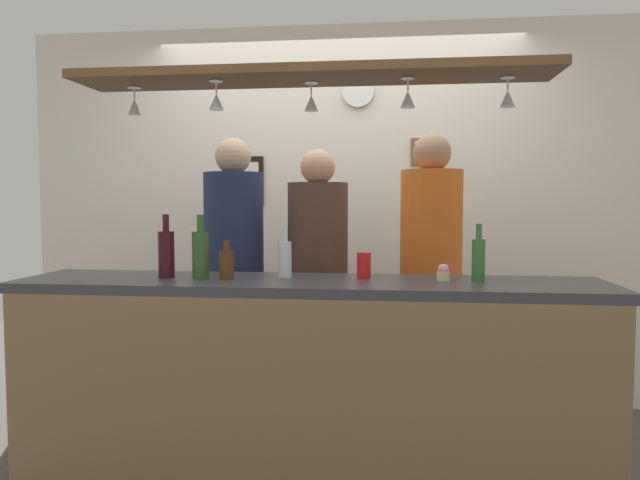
# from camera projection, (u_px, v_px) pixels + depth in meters

# --- Properties ---
(ground_plane) EXTENTS (8.00, 8.00, 0.00)m
(ground_plane) POSITION_uv_depth(u_px,v_px,m) (318.00, 464.00, 3.12)
(ground_plane) COLOR #4C4742
(back_wall) EXTENTS (4.40, 0.06, 2.60)m
(back_wall) POSITION_uv_depth(u_px,v_px,m) (337.00, 214.00, 4.12)
(back_wall) COLOR silver
(back_wall) RESTS_ON ground_plane
(bar_counter) EXTENTS (2.70, 0.55, 1.03)m
(bar_counter) POSITION_uv_depth(u_px,v_px,m) (304.00, 361.00, 2.57)
(bar_counter) COLOR #38383D
(bar_counter) RESTS_ON ground_plane
(overhead_glass_rack) EXTENTS (2.20, 0.36, 0.04)m
(overhead_glass_rack) POSITION_uv_depth(u_px,v_px,m) (310.00, 75.00, 2.69)
(overhead_glass_rack) COLOR brown
(hanging_wineglass_far_left) EXTENTS (0.07, 0.07, 0.13)m
(hanging_wineglass_far_left) POSITION_uv_depth(u_px,v_px,m) (135.00, 106.00, 2.87)
(hanging_wineglass_far_left) COLOR silver
(hanging_wineglass_far_left) RESTS_ON overhead_glass_rack
(hanging_wineglass_left) EXTENTS (0.07, 0.07, 0.13)m
(hanging_wineglass_left) POSITION_uv_depth(u_px,v_px,m) (216.00, 101.00, 2.72)
(hanging_wineglass_left) COLOR silver
(hanging_wineglass_left) RESTS_ON overhead_glass_rack
(hanging_wineglass_center_left) EXTENTS (0.07, 0.07, 0.13)m
(hanging_wineglass_center_left) POSITION_uv_depth(u_px,v_px,m) (310.00, 102.00, 2.76)
(hanging_wineglass_center_left) COLOR silver
(hanging_wineglass_center_left) RESTS_ON overhead_glass_rack
(hanging_wineglass_center) EXTENTS (0.07, 0.07, 0.13)m
(hanging_wineglass_center) POSITION_uv_depth(u_px,v_px,m) (408.00, 98.00, 2.65)
(hanging_wineglass_center) COLOR silver
(hanging_wineglass_center) RESTS_ON overhead_glass_rack
(hanging_wineglass_center_right) EXTENTS (0.07, 0.07, 0.13)m
(hanging_wineglass_center_right) POSITION_uv_depth(u_px,v_px,m) (507.00, 98.00, 2.64)
(hanging_wineglass_center_right) COLOR silver
(hanging_wineglass_center_right) RESTS_ON overhead_glass_rack
(person_left_navy_shirt) EXTENTS (0.34, 0.34, 1.75)m
(person_left_navy_shirt) POSITION_uv_depth(u_px,v_px,m) (234.00, 259.00, 3.39)
(person_left_navy_shirt) COLOR #2D334C
(person_left_navy_shirt) RESTS_ON ground_plane
(person_middle_brown_shirt) EXTENTS (0.34, 0.34, 1.68)m
(person_middle_brown_shirt) POSITION_uv_depth(u_px,v_px,m) (318.00, 268.00, 3.34)
(person_middle_brown_shirt) COLOR #2D334C
(person_middle_brown_shirt) RESTS_ON ground_plane
(person_right_orange_shirt) EXTENTS (0.34, 0.34, 1.76)m
(person_right_orange_shirt) POSITION_uv_depth(u_px,v_px,m) (431.00, 260.00, 3.26)
(person_right_orange_shirt) COLOR #2D334C
(person_right_orange_shirt) RESTS_ON ground_plane
(bottle_beer_green_import) EXTENTS (0.06, 0.06, 0.26)m
(bottle_beer_green_import) POSITION_uv_depth(u_px,v_px,m) (478.00, 258.00, 2.67)
(bottle_beer_green_import) COLOR #336B2D
(bottle_beer_green_import) RESTS_ON bar_counter
(bottle_wine_dark_red) EXTENTS (0.08, 0.08, 0.30)m
(bottle_wine_dark_red) POSITION_uv_depth(u_px,v_px,m) (166.00, 253.00, 2.79)
(bottle_wine_dark_red) COLOR #380F19
(bottle_wine_dark_red) RESTS_ON bar_counter
(bottle_champagne_green) EXTENTS (0.08, 0.08, 0.30)m
(bottle_champagne_green) POSITION_uv_depth(u_px,v_px,m) (201.00, 253.00, 2.75)
(bottle_champagne_green) COLOR #2D5623
(bottle_champagne_green) RESTS_ON bar_counter
(bottle_soda_clear) EXTENTS (0.06, 0.06, 0.23)m
(bottle_soda_clear) POSITION_uv_depth(u_px,v_px,m) (285.00, 258.00, 2.79)
(bottle_soda_clear) COLOR silver
(bottle_soda_clear) RESTS_ON bar_counter
(bottle_beer_brown_stubby) EXTENTS (0.07, 0.07, 0.18)m
(bottle_beer_brown_stubby) POSITION_uv_depth(u_px,v_px,m) (227.00, 264.00, 2.72)
(bottle_beer_brown_stubby) COLOR #512D14
(bottle_beer_brown_stubby) RESTS_ON bar_counter
(drink_can) EXTENTS (0.07, 0.07, 0.12)m
(drink_can) POSITION_uv_depth(u_px,v_px,m) (364.00, 265.00, 2.76)
(drink_can) COLOR red
(drink_can) RESTS_ON bar_counter
(cupcake) EXTENTS (0.06, 0.06, 0.08)m
(cupcake) POSITION_uv_depth(u_px,v_px,m) (444.00, 273.00, 2.67)
(cupcake) COLOR beige
(cupcake) RESTS_ON bar_counter
(picture_frame_caricature) EXTENTS (0.26, 0.02, 0.34)m
(picture_frame_caricature) POSITION_uv_depth(u_px,v_px,m) (245.00, 181.00, 4.14)
(picture_frame_caricature) COLOR black
(picture_frame_caricature) RESTS_ON back_wall
(picture_frame_upper_small) EXTENTS (0.22, 0.02, 0.18)m
(picture_frame_upper_small) POSITION_uv_depth(u_px,v_px,m) (427.00, 151.00, 3.98)
(picture_frame_upper_small) COLOR brown
(picture_frame_upper_small) RESTS_ON back_wall
(wall_clock) EXTENTS (0.22, 0.03, 0.22)m
(wall_clock) POSITION_uv_depth(u_px,v_px,m) (358.00, 91.00, 4.00)
(wall_clock) COLOR white
(wall_clock) RESTS_ON back_wall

